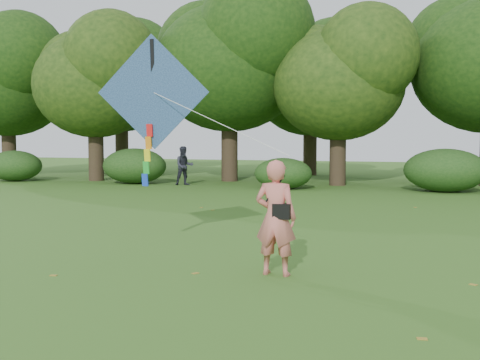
% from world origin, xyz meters
% --- Properties ---
extents(ground, '(100.00, 100.00, 0.00)m').
position_xyz_m(ground, '(0.00, 0.00, 0.00)').
color(ground, '#265114').
rests_on(ground, ground).
extents(man_kite_flyer, '(0.74, 0.50, 1.98)m').
position_xyz_m(man_kite_flyer, '(0.24, 0.40, 0.99)').
color(man_kite_flyer, '#D56E64').
rests_on(man_kite_flyer, ground).
extents(bystander_left, '(1.18, 1.12, 1.91)m').
position_xyz_m(bystander_left, '(-9.17, 17.65, 0.96)').
color(bystander_left, '#252531').
rests_on(bystander_left, ground).
extents(crossbody_bag, '(0.43, 0.20, 0.75)m').
position_xyz_m(crossbody_bag, '(0.36, 0.37, 1.12)').
color(crossbody_bag, black).
rests_on(crossbody_bag, ground).
extents(flying_kite, '(4.43, 1.70, 3.12)m').
position_xyz_m(flying_kite, '(-2.77, 1.82, 3.24)').
color(flying_kite, '#296CB4').
rests_on(flying_kite, ground).
extents(tree_line, '(54.70, 15.30, 9.48)m').
position_xyz_m(tree_line, '(1.67, 22.88, 5.60)').
color(tree_line, '#3A2D1E').
rests_on(tree_line, ground).
extents(shrub_band, '(39.15, 3.22, 1.88)m').
position_xyz_m(shrub_band, '(-0.72, 17.60, 0.86)').
color(shrub_band, '#264919').
rests_on(shrub_band, ground).
extents(fallen_leaves, '(10.26, 15.39, 0.01)m').
position_xyz_m(fallen_leaves, '(-0.57, 3.10, 0.01)').
color(fallen_leaves, olive).
rests_on(fallen_leaves, ground).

